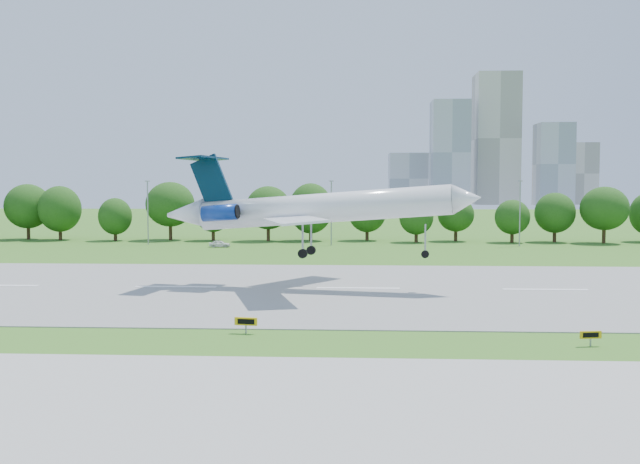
{
  "coord_description": "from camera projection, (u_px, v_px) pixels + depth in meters",
  "views": [
    {
      "loc": [
        19.9,
        -51.62,
        11.07
      ],
      "look_at": [
        16.24,
        18.0,
        6.61
      ],
      "focal_mm": 40.0,
      "sensor_mm": 36.0,
      "label": 1
    }
  ],
  "objects": [
    {
      "name": "airliner",
      "position": [
        308.0,
        208.0,
        77.07
      ],
      "size": [
        34.88,
        25.07,
        11.25
      ],
      "rotation": [
        0.0,
        -0.07,
        -0.16
      ],
      "color": "white",
      "rests_on": "ground"
    },
    {
      "name": "skyline",
      "position": [
        489.0,
        155.0,
        435.28
      ],
      "size": [
        127.0,
        52.0,
        80.0
      ],
      "color": "#B2B2B7",
      "rests_on": "ground"
    },
    {
      "name": "taxi_sign_right",
      "position": [
        591.0,
        335.0,
        49.31
      ],
      "size": [
        1.53,
        0.41,
        1.07
      ],
      "rotation": [
        0.0,
        0.0,
        0.16
      ],
      "color": "gray",
      "rests_on": "ground"
    },
    {
      "name": "service_vehicle_b",
      "position": [
        220.0,
        244.0,
        129.9
      ],
      "size": [
        3.8,
        1.61,
        1.28
      ],
      "primitive_type": "imported",
      "rotation": [
        0.0,
        0.0,
        1.6
      ],
      "color": "white",
      "rests_on": "ground"
    },
    {
      "name": "ground",
      "position": [
        91.0,
        335.0,
        53.2
      ],
      "size": [
        600.0,
        600.0,
        0.0
      ],
      "primitive_type": "plane",
      "color": "#386A1B",
      "rests_on": "ground"
    },
    {
      "name": "taxi_sign_centre",
      "position": [
        246.0,
        322.0,
        53.58
      ],
      "size": [
        1.76,
        0.44,
        1.23
      ],
      "rotation": [
        0.0,
        0.0,
        -0.14
      ],
      "color": "gray",
      "rests_on": "ground"
    },
    {
      "name": "tree_line",
      "position": [
        259.0,
        211.0,
        144.49
      ],
      "size": [
        288.4,
        8.4,
        10.4
      ],
      "color": "#382314",
      "rests_on": "ground"
    },
    {
      "name": "runway",
      "position": [
        176.0,
        287.0,
        78.11
      ],
      "size": [
        400.0,
        45.0,
        0.08
      ],
      "primitive_type": "cube",
      "color": "gray",
      "rests_on": "ground"
    },
    {
      "name": "light_poles",
      "position": [
        239.0,
        212.0,
        134.64
      ],
      "size": [
        175.9,
        0.25,
        12.19
      ],
      "color": "gray",
      "rests_on": "ground"
    }
  ]
}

